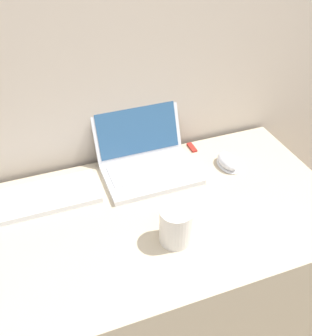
{
  "coord_description": "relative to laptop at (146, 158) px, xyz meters",
  "views": [
    {
      "loc": [
        -0.3,
        -0.51,
        1.65
      ],
      "look_at": [
        0.06,
        0.47,
        0.84
      ],
      "focal_mm": 42.0,
      "sensor_mm": 36.0,
      "label": 1
    }
  ],
  "objects": [
    {
      "name": "desk",
      "position": [
        -0.06,
        -0.24,
        -0.43
      ],
      "size": [
        1.25,
        0.67,
        0.76
      ],
      "color": "beige",
      "rests_on": "ground_plane"
    },
    {
      "name": "laptop",
      "position": [
        0.0,
        0.0,
        0.0
      ],
      "size": [
        0.33,
        0.3,
        0.21
      ],
      "color": "silver",
      "rests_on": "desk"
    },
    {
      "name": "wall_back",
      "position": [
        -0.06,
        0.14,
        0.44
      ],
      "size": [
        7.0,
        0.04,
        2.5
      ],
      "color": "beige",
      "rests_on": "ground_plane"
    },
    {
      "name": "external_keyboard",
      "position": [
        -0.39,
        -0.04,
        -0.04
      ],
      "size": [
        0.39,
        0.16,
        0.02
      ],
      "color": "silver",
      "rests_on": "desk"
    },
    {
      "name": "computer_mouse",
      "position": [
        0.29,
        -0.09,
        -0.03
      ],
      "size": [
        0.07,
        0.11,
        0.04
      ],
      "color": "white",
      "rests_on": "desk"
    },
    {
      "name": "drink_cup",
      "position": [
        -0.03,
        -0.36,
        0.01
      ],
      "size": [
        0.1,
        0.1,
        0.12
      ],
      "color": "silver",
      "rests_on": "desk"
    },
    {
      "name": "usb_stick",
      "position": [
        0.21,
        0.06,
        -0.04
      ],
      "size": [
        0.02,
        0.06,
        0.01
      ],
      "color": "#B2261E",
      "rests_on": "desk"
    }
  ]
}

